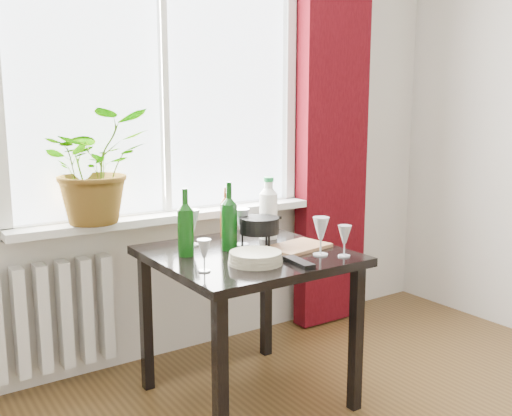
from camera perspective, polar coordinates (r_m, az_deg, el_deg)
window at (r=3.14m, az=-9.39°, el=13.42°), size 1.72×0.08×1.62m
windowsill at (r=3.13m, az=-8.45°, el=-0.80°), size 1.72×0.20×0.04m
curtain at (r=3.67m, az=7.69°, el=8.22°), size 0.50×0.12×2.56m
radiator at (r=3.04m, az=-21.54°, el=-10.43°), size 0.80×0.10×0.55m
table at (r=2.71m, az=-0.89°, el=-6.27°), size 0.85×0.85×0.74m
potted_plant at (r=2.89m, az=-15.77°, el=4.06°), size 0.51×0.44×0.56m
wine_bottle_left at (r=2.60m, az=-7.07°, el=-1.38°), size 0.09×0.09×0.31m
wine_bottle_right at (r=2.69m, az=-2.70°, el=-0.77°), size 0.10×0.10×0.33m
bottle_amber at (r=2.96m, az=-2.98°, el=-0.35°), size 0.08×0.08×0.27m
cleaning_bottle at (r=2.92m, az=1.24°, el=0.10°), size 0.11×0.11×0.33m
wineglass_front_right at (r=2.62m, az=6.50°, el=-2.77°), size 0.10×0.10×0.18m
wineglass_far_right at (r=2.61m, az=8.84°, el=-3.25°), size 0.08×0.08×0.15m
wineglass_back_center at (r=2.79m, az=-1.44°, el=-1.86°), size 0.09×0.09×0.19m
wineglass_back_left at (r=2.80m, az=-6.37°, el=-1.90°), size 0.08×0.08×0.18m
wineglass_front_left at (r=2.36m, az=-5.20°, el=-4.72°), size 0.06×0.06×0.14m
plate_stack at (r=2.48m, az=-0.06°, el=-4.99°), size 0.27×0.27×0.05m
fondue_pot at (r=2.74m, az=0.32°, el=-2.46°), size 0.27×0.25×0.15m
tv_remote at (r=2.47m, az=4.29°, el=-5.44°), size 0.07×0.19×0.02m
cutting_board at (r=2.74m, az=4.15°, el=-3.90°), size 0.33×0.25×0.02m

